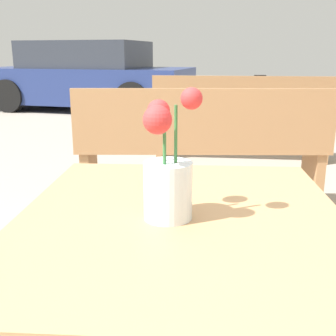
{
  "coord_description": "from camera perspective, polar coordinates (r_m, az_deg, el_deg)",
  "views": [
    {
      "loc": [
        0.1,
        -0.89,
        1.06
      ],
      "look_at": [
        -0.03,
        -0.03,
        0.82
      ],
      "focal_mm": 45.0,
      "sensor_mm": 36.0,
      "label": 1
    }
  ],
  "objects": [
    {
      "name": "table_front",
      "position": [
        1.01,
        1.75,
        -11.95
      ],
      "size": [
        0.81,
        0.92,
        0.71
      ],
      "color": "tan",
      "rests_on": "ground_plane"
    },
    {
      "name": "flower_vase",
      "position": [
        0.91,
        -0.06,
        -1.68
      ],
      "size": [
        0.13,
        0.14,
        0.29
      ],
      "color": "silver",
      "rests_on": "table_front"
    },
    {
      "name": "bench_near",
      "position": [
        2.8,
        4.63,
        2.95
      ],
      "size": [
        1.7,
        0.58,
        0.85
      ],
      "color": "#9E7047",
      "rests_on": "ground_plane"
    },
    {
      "name": "bench_middle",
      "position": [
        4.28,
        9.94,
        7.14
      ],
      "size": [
        1.77,
        0.4,
        0.85
      ],
      "color": "#9E7047",
      "rests_on": "ground_plane"
    },
    {
      "name": "bicycle",
      "position": [
        6.23,
        13.72,
        8.31
      ],
      "size": [
        1.59,
        0.49,
        0.76
      ],
      "color": "black",
      "rests_on": "ground_plane"
    },
    {
      "name": "parked_car",
      "position": [
        8.42,
        -10.81,
        11.97
      ],
      "size": [
        4.07,
        2.19,
        1.27
      ],
      "color": "navy",
      "rests_on": "ground_plane"
    }
  ]
}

